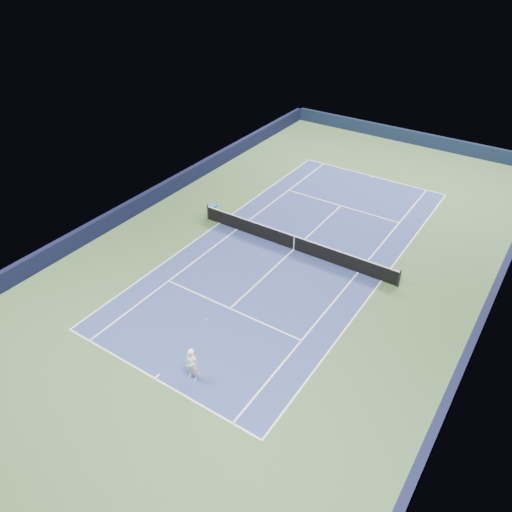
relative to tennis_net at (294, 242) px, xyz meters
The scene contains 19 objects.
ground 0.50m from the tennis_net, ahead, with size 40.00×40.00×0.00m, color #35532D.
wall_far 19.83m from the tennis_net, 90.00° to the left, with size 22.00×0.35×1.10m, color black.
wall_right 10.83m from the tennis_net, ahead, with size 0.35×40.00×1.10m, color black.
wall_left 10.83m from the tennis_net, behind, with size 0.35×40.00×1.10m, color black.
court_surface 0.50m from the tennis_net, ahead, with size 10.97×23.77×0.01m, color navy.
baseline_far 11.90m from the tennis_net, 90.00° to the left, with size 10.97×0.08×0.00m, color white.
baseline_near 11.90m from the tennis_net, 90.00° to the right, with size 10.97×0.08×0.00m, color white.
sideline_doubles_right 5.51m from the tennis_net, ahead, with size 0.08×23.77×0.00m, color white.
sideline_doubles_left 5.51m from the tennis_net, behind, with size 0.08×23.77×0.00m, color white.
sideline_singles_right 4.14m from the tennis_net, ahead, with size 0.08×23.77×0.00m, color white.
sideline_singles_left 4.14m from the tennis_net, behind, with size 0.08×23.77×0.00m, color white.
service_line_far 6.42m from the tennis_net, 90.00° to the left, with size 8.23×0.08×0.00m, color white.
service_line_near 6.42m from the tennis_net, 90.00° to the right, with size 8.23×0.08×0.00m, color white.
center_service_line 0.50m from the tennis_net, ahead, with size 0.08×12.80×0.00m, color white.
center_mark_far 11.75m from the tennis_net, 90.00° to the left, with size 0.08×0.30×0.00m, color white.
center_mark_near 11.75m from the tennis_net, 90.00° to the right, with size 0.08×0.30×0.00m, color white.
tennis_net is the anchor object (origin of this frame).
sponsor_cube 6.41m from the tennis_net, behind, with size 0.56×0.47×0.83m.
tennis_player 11.04m from the tennis_net, 82.91° to the right, with size 0.78×1.26×2.68m.
Camera 1 is at (11.67, -21.60, 16.47)m, focal length 35.00 mm.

